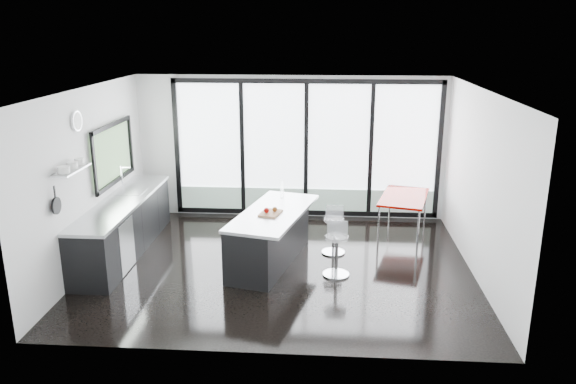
# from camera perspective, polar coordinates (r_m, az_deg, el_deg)

# --- Properties ---
(floor) EXTENTS (6.00, 5.00, 0.00)m
(floor) POSITION_cam_1_polar(r_m,az_deg,el_deg) (9.05, -0.77, -7.53)
(floor) COLOR black
(floor) RESTS_ON ground
(ceiling) EXTENTS (6.00, 5.00, 0.00)m
(ceiling) POSITION_cam_1_polar(r_m,az_deg,el_deg) (8.32, -0.85, 10.39)
(ceiling) COLOR white
(ceiling) RESTS_ON wall_back
(wall_back) EXTENTS (6.00, 0.09, 2.80)m
(wall_back) POSITION_cam_1_polar(r_m,az_deg,el_deg) (10.98, 1.70, 3.79)
(wall_back) COLOR silver
(wall_back) RESTS_ON ground
(wall_front) EXTENTS (6.00, 0.00, 2.80)m
(wall_front) POSITION_cam_1_polar(r_m,az_deg,el_deg) (6.22, -2.76, -5.09)
(wall_front) COLOR silver
(wall_front) RESTS_ON ground
(wall_left) EXTENTS (0.26, 5.00, 2.80)m
(wall_left) POSITION_cam_1_polar(r_m,az_deg,el_deg) (9.51, -18.84, 2.71)
(wall_left) COLOR silver
(wall_left) RESTS_ON ground
(wall_right) EXTENTS (0.00, 5.00, 2.80)m
(wall_right) POSITION_cam_1_polar(r_m,az_deg,el_deg) (8.85, 18.93, 0.62)
(wall_right) COLOR silver
(wall_right) RESTS_ON ground
(counter_cabinets) EXTENTS (0.69, 3.24, 1.36)m
(counter_cabinets) POSITION_cam_1_polar(r_m,az_deg,el_deg) (9.82, -16.35, -3.35)
(counter_cabinets) COLOR black
(counter_cabinets) RESTS_ON floor
(island) EXTENTS (1.40, 2.31, 1.14)m
(island) POSITION_cam_1_polar(r_m,az_deg,el_deg) (9.04, -1.89, -4.51)
(island) COLOR black
(island) RESTS_ON floor
(bar_stool_near) EXTENTS (0.44, 0.44, 0.65)m
(bar_stool_near) POSITION_cam_1_polar(r_m,az_deg,el_deg) (8.64, 4.94, -6.47)
(bar_stool_near) COLOR silver
(bar_stool_near) RESTS_ON floor
(bar_stool_far) EXTENTS (0.42, 0.42, 0.62)m
(bar_stool_far) POSITION_cam_1_polar(r_m,az_deg,el_deg) (9.46, 4.65, -4.46)
(bar_stool_far) COLOR silver
(bar_stool_far) RESTS_ON floor
(red_table) EXTENTS (1.09, 1.51, 0.73)m
(red_table) POSITION_cam_1_polar(r_m,az_deg,el_deg) (10.48, 11.60, -2.32)
(red_table) COLOR #8B0500
(red_table) RESTS_ON floor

